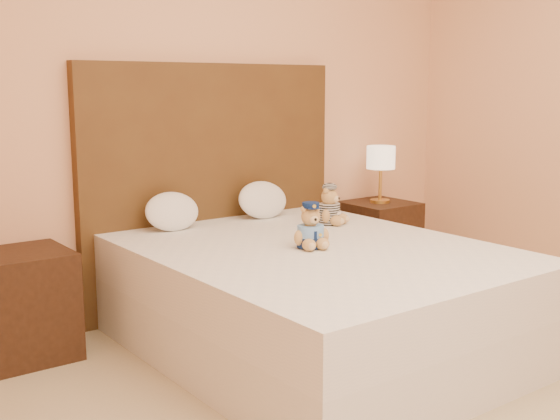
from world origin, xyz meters
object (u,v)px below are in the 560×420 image
object	(u,v)px
nightstand_right	(379,240)
teddy_prisoner	(329,205)
nightstand_left	(24,305)
teddy_police	(311,225)
pillow_right	(263,198)
bed	(316,298)
lamp	(381,160)
pillow_left	(172,210)

from	to	relation	value
nightstand_right	teddy_prisoner	size ratio (longest dim) A/B	2.40
nightstand_left	teddy_police	distance (m)	1.50
pillow_right	nightstand_right	bearing A→B (deg)	-1.72
nightstand_left	pillow_right	world-z (taller)	pillow_right
bed	lamp	size ratio (longest dim) A/B	5.00
bed	teddy_police	xyz separation A→B (m)	(-0.04, 0.00, 0.39)
bed	pillow_left	world-z (taller)	pillow_left
nightstand_left	teddy_police	xyz separation A→B (m)	(1.21, -0.80, 0.39)
lamp	nightstand_right	bearing A→B (deg)	0.00
lamp	pillow_right	size ratio (longest dim) A/B	1.15
nightstand_left	pillow_right	size ratio (longest dim) A/B	1.57
nightstand_right	pillow_left	world-z (taller)	pillow_left
lamp	pillow_left	size ratio (longest dim) A/B	1.20
teddy_police	pillow_right	xyz separation A→B (m)	(0.29, 0.83, 0.01)
bed	pillow_left	distance (m)	1.00
teddy_prisoner	pillow_right	distance (m)	0.45
nightstand_right	teddy_police	bearing A→B (deg)	-148.26
nightstand_right	teddy_prisoner	distance (m)	0.97
nightstand_right	pillow_right	size ratio (longest dim) A/B	1.57
pillow_left	pillow_right	xyz separation A→B (m)	(0.64, 0.00, 0.01)
bed	nightstand_left	bearing A→B (deg)	147.38
lamp	teddy_police	size ratio (longest dim) A/B	1.72
bed	nightstand_right	xyz separation A→B (m)	(1.25, 0.80, -0.00)
teddy_prisoner	pillow_left	bearing A→B (deg)	130.38
nightstand_right	teddy_police	world-z (taller)	teddy_police
nightstand_left	nightstand_right	bearing A→B (deg)	0.00
nightstand_right	lamp	xyz separation A→B (m)	(-0.00, 0.00, 0.57)
nightstand_left	lamp	distance (m)	2.56
bed	teddy_prisoner	world-z (taller)	teddy_prisoner
pillow_left	teddy_police	bearing A→B (deg)	-67.11
nightstand_right	pillow_left	distance (m)	1.68
nightstand_left	lamp	xyz separation A→B (m)	(2.50, 0.00, 0.57)
bed	nightstand_left	distance (m)	1.48
nightstand_left	nightstand_right	xyz separation A→B (m)	(2.50, 0.00, 0.00)
bed	teddy_police	distance (m)	0.39
lamp	pillow_right	world-z (taller)	lamp
bed	teddy_prisoner	size ratio (longest dim) A/B	8.74
lamp	pillow_left	bearing A→B (deg)	178.95
lamp	pillow_left	distance (m)	1.64
lamp	pillow_left	world-z (taller)	lamp
teddy_police	teddy_prisoner	world-z (taller)	teddy_police
bed	teddy_police	world-z (taller)	teddy_police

